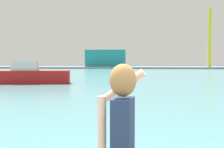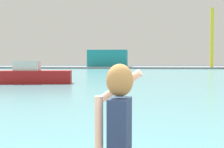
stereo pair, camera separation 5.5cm
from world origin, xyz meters
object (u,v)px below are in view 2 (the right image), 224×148
object	(u,v)px
person_photographer	(119,128)
port_crane	(212,31)
warehouse_left	(108,58)
boat_moored	(35,75)

from	to	relation	value
person_photographer	port_crane	xyz separation A→B (m)	(22.44, 86.47, 9.67)
person_photographer	warehouse_left	world-z (taller)	warehouse_left
boat_moored	person_photographer	bearing A→B (deg)	-77.22
person_photographer	boat_moored	xyz separation A→B (m)	(-10.48, 25.82, -0.76)
warehouse_left	port_crane	distance (m)	33.26
boat_moored	warehouse_left	size ratio (longest dim) A/B	0.60
boat_moored	port_crane	bearing A→B (deg)	52.19
person_photographer	warehouse_left	size ratio (longest dim) A/B	0.14
person_photographer	boat_moored	bearing A→B (deg)	30.37
boat_moored	warehouse_left	xyz separation A→B (m)	(0.91, 64.57, 2.32)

